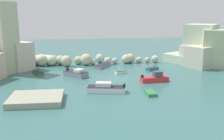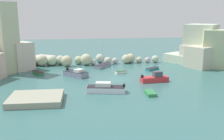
{
  "view_description": "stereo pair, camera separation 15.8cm",
  "coord_description": "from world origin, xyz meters",
  "px_view_note": "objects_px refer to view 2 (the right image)",
  "views": [
    {
      "loc": [
        -7.87,
        -46.13,
        12.36
      ],
      "look_at": [
        0.0,
        3.84,
        1.0
      ],
      "focal_mm": 40.72,
      "sensor_mm": 36.0,
      "label": 1
    },
    {
      "loc": [
        -7.71,
        -46.15,
        12.36
      ],
      "look_at": [
        0.0,
        3.84,
        1.0
      ],
      "focal_mm": 40.72,
      "sensor_mm": 36.0,
      "label": 2
    }
  ],
  "objects_px": {
    "moored_boat_5": "(150,93)",
    "moored_boat_8": "(152,69)",
    "moored_boat_2": "(106,88)",
    "moored_boat_3": "(102,66)",
    "moored_boat_6": "(76,73)",
    "moored_boat_1": "(155,78)",
    "moored_boat_7": "(38,73)",
    "stone_dock": "(36,99)",
    "moored_boat_0": "(121,72)",
    "channel_buoy": "(103,68)",
    "moored_boat_4": "(39,95)"
  },
  "relations": [
    {
      "from": "moored_boat_7",
      "to": "moored_boat_5",
      "type": "bearing_deg",
      "value": 19.49
    },
    {
      "from": "moored_boat_3",
      "to": "moored_boat_7",
      "type": "relative_size",
      "value": 1.48
    },
    {
      "from": "moored_boat_0",
      "to": "moored_boat_6",
      "type": "distance_m",
      "value": 9.43
    },
    {
      "from": "moored_boat_0",
      "to": "moored_boat_4",
      "type": "xyz_separation_m",
      "value": [
        -15.04,
        -13.01,
        -0.11
      ]
    },
    {
      "from": "moored_boat_2",
      "to": "moored_boat_6",
      "type": "xyz_separation_m",
      "value": [
        -4.49,
        11.13,
        -0.01
      ]
    },
    {
      "from": "stone_dock",
      "to": "moored_boat_2",
      "type": "relative_size",
      "value": 1.17
    },
    {
      "from": "moored_boat_7",
      "to": "moored_boat_1",
      "type": "bearing_deg",
      "value": 37.65
    },
    {
      "from": "moored_boat_0",
      "to": "moored_boat_3",
      "type": "xyz_separation_m",
      "value": [
        -3.14,
        6.56,
        0.07
      ]
    },
    {
      "from": "moored_boat_3",
      "to": "moored_boat_6",
      "type": "bearing_deg",
      "value": -179.95
    },
    {
      "from": "moored_boat_1",
      "to": "stone_dock",
      "type": "bearing_deg",
      "value": -164.24
    },
    {
      "from": "channel_buoy",
      "to": "moored_boat_6",
      "type": "bearing_deg",
      "value": -133.3
    },
    {
      "from": "moored_boat_1",
      "to": "moored_boat_2",
      "type": "xyz_separation_m",
      "value": [
        -9.78,
        -4.94,
        -0.04
      ]
    },
    {
      "from": "moored_boat_4",
      "to": "moored_boat_6",
      "type": "height_order",
      "value": "moored_boat_6"
    },
    {
      "from": "moored_boat_0",
      "to": "moored_boat_6",
      "type": "xyz_separation_m",
      "value": [
        -9.33,
        -1.34,
        0.31
      ]
    },
    {
      "from": "moored_boat_2",
      "to": "moored_boat_8",
      "type": "bearing_deg",
      "value": -118.79
    },
    {
      "from": "moored_boat_2",
      "to": "stone_dock",
      "type": "bearing_deg",
      "value": 27.16
    },
    {
      "from": "moored_boat_2",
      "to": "moored_boat_5",
      "type": "height_order",
      "value": "moored_boat_2"
    },
    {
      "from": "moored_boat_3",
      "to": "moored_boat_5",
      "type": "bearing_deg",
      "value": -128.71
    },
    {
      "from": "channel_buoy",
      "to": "moored_boat_8",
      "type": "xyz_separation_m",
      "value": [
        10.68,
        -3.21,
        0.04
      ]
    },
    {
      "from": "moored_boat_1",
      "to": "moored_boat_4",
      "type": "xyz_separation_m",
      "value": [
        -19.99,
        -5.48,
        -0.47
      ]
    },
    {
      "from": "moored_boat_5",
      "to": "moored_boat_8",
      "type": "bearing_deg",
      "value": -18.69
    },
    {
      "from": "moored_boat_6",
      "to": "moored_boat_1",
      "type": "bearing_deg",
      "value": 20.15
    },
    {
      "from": "moored_boat_0",
      "to": "moored_boat_8",
      "type": "relative_size",
      "value": 0.76
    },
    {
      "from": "moored_boat_1",
      "to": "moored_boat_2",
      "type": "bearing_deg",
      "value": -158.63
    },
    {
      "from": "moored_boat_1",
      "to": "moored_boat_3",
      "type": "height_order",
      "value": "moored_boat_3"
    },
    {
      "from": "moored_boat_0",
      "to": "moored_boat_7",
      "type": "height_order",
      "value": "moored_boat_0"
    },
    {
      "from": "stone_dock",
      "to": "moored_boat_3",
      "type": "xyz_separation_m",
      "value": [
        12.06,
        21.9,
        -0.07
      ]
    },
    {
      "from": "moored_boat_3",
      "to": "moored_boat_8",
      "type": "bearing_deg",
      "value": -75.19
    },
    {
      "from": "moored_boat_6",
      "to": "moored_boat_7",
      "type": "xyz_separation_m",
      "value": [
        -7.76,
        3.27,
        -0.33
      ]
    },
    {
      "from": "moored_boat_8",
      "to": "moored_boat_1",
      "type": "bearing_deg",
      "value": -139.14
    },
    {
      "from": "stone_dock",
      "to": "channel_buoy",
      "type": "bearing_deg",
      "value": 59.64
    },
    {
      "from": "moored_boat_8",
      "to": "moored_boat_6",
      "type": "bearing_deg",
      "value": 157.02
    },
    {
      "from": "moored_boat_2",
      "to": "moored_boat_5",
      "type": "bearing_deg",
      "value": 172.68
    },
    {
      "from": "moored_boat_1",
      "to": "moored_boat_6",
      "type": "relative_size",
      "value": 1.03
    },
    {
      "from": "stone_dock",
      "to": "moored_boat_3",
      "type": "relative_size",
      "value": 1.35
    },
    {
      "from": "stone_dock",
      "to": "moored_boat_6",
      "type": "bearing_deg",
      "value": 67.23
    },
    {
      "from": "moored_boat_0",
      "to": "moored_boat_3",
      "type": "distance_m",
      "value": 7.28
    },
    {
      "from": "moored_boat_0",
      "to": "moored_boat_4",
      "type": "distance_m",
      "value": 19.88
    },
    {
      "from": "moored_boat_5",
      "to": "moored_boat_6",
      "type": "bearing_deg",
      "value": 39.69
    },
    {
      "from": "moored_boat_7",
      "to": "moored_boat_8",
      "type": "relative_size",
      "value": 1.1
    },
    {
      "from": "moored_boat_0",
      "to": "moored_boat_1",
      "type": "height_order",
      "value": "moored_boat_1"
    },
    {
      "from": "channel_buoy",
      "to": "moored_boat_4",
      "type": "height_order",
      "value": "channel_buoy"
    },
    {
      "from": "moored_boat_2",
      "to": "moored_boat_7",
      "type": "height_order",
      "value": "moored_boat_2"
    },
    {
      "from": "moored_boat_6",
      "to": "moored_boat_4",
      "type": "bearing_deg",
      "value": -72.45
    },
    {
      "from": "moored_boat_2",
      "to": "moored_boat_3",
      "type": "distance_m",
      "value": 19.11
    },
    {
      "from": "moored_boat_5",
      "to": "moored_boat_8",
      "type": "relative_size",
      "value": 0.77
    },
    {
      "from": "moored_boat_2",
      "to": "moored_boat_4",
      "type": "xyz_separation_m",
      "value": [
        -10.21,
        -0.54,
        -0.43
      ]
    },
    {
      "from": "moored_boat_0",
      "to": "moored_boat_1",
      "type": "bearing_deg",
      "value": -73.42
    },
    {
      "from": "moored_boat_3",
      "to": "moored_boat_6",
      "type": "height_order",
      "value": "moored_boat_3"
    },
    {
      "from": "moored_boat_0",
      "to": "moored_boat_2",
      "type": "distance_m",
      "value": 13.38
    }
  ]
}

